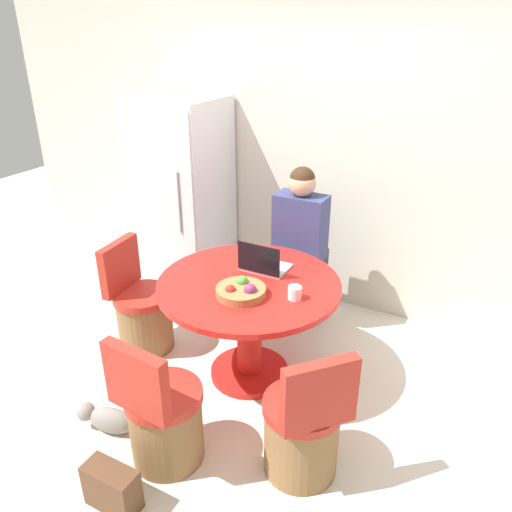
% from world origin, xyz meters
% --- Properties ---
extents(ground_plane, '(12.00, 12.00, 0.00)m').
position_xyz_m(ground_plane, '(0.00, 0.00, 0.00)').
color(ground_plane, beige).
extents(wall_back, '(7.00, 0.06, 2.60)m').
position_xyz_m(wall_back, '(0.00, 1.59, 1.30)').
color(wall_back, beige).
rests_on(wall_back, ground_plane).
extents(refrigerator, '(0.75, 0.69, 1.77)m').
position_xyz_m(refrigerator, '(-1.29, 1.20, 0.89)').
color(refrigerator, silver).
rests_on(refrigerator, ground_plane).
extents(dining_table, '(1.23, 1.23, 0.77)m').
position_xyz_m(dining_table, '(-0.08, 0.26, 0.55)').
color(dining_table, red).
rests_on(dining_table, ground_plane).
extents(chair_near_camera, '(0.45, 0.45, 0.87)m').
position_xyz_m(chair_near_camera, '(-0.14, -0.65, 0.29)').
color(chair_near_camera, brown).
rests_on(chair_near_camera, ground_plane).
extents(chair_left_side, '(0.45, 0.45, 0.87)m').
position_xyz_m(chair_left_side, '(-0.98, 0.18, 0.29)').
color(chair_left_side, brown).
rests_on(chair_left_side, ground_plane).
extents(chair_near_right_corner, '(0.52, 0.51, 0.87)m').
position_xyz_m(chair_near_right_corner, '(0.59, -0.35, 0.29)').
color(chair_near_right_corner, brown).
rests_on(chair_near_right_corner, ground_plane).
extents(person_seated, '(0.40, 0.37, 1.36)m').
position_xyz_m(person_seated, '(-0.05, 1.10, 0.76)').
color(person_seated, '#2D2D38').
rests_on(person_seated, ground_plane).
extents(laptop, '(0.32, 0.24, 0.22)m').
position_xyz_m(laptop, '(-0.07, 0.46, 0.81)').
color(laptop, '#B7B7BC').
rests_on(laptop, dining_table).
extents(fruit_bowl, '(0.32, 0.32, 0.10)m').
position_xyz_m(fruit_bowl, '(-0.04, 0.08, 0.80)').
color(fruit_bowl, olive).
rests_on(fruit_bowl, dining_table).
extents(coffee_cup, '(0.09, 0.09, 0.09)m').
position_xyz_m(coffee_cup, '(0.28, 0.20, 0.81)').
color(coffee_cup, white).
rests_on(coffee_cup, dining_table).
extents(cat, '(0.43, 0.20, 0.18)m').
position_xyz_m(cat, '(-0.60, -0.65, 0.09)').
color(cat, gray).
rests_on(cat, ground_plane).
extents(handbag, '(0.30, 0.14, 0.26)m').
position_xyz_m(handbag, '(-0.20, -1.04, 0.13)').
color(handbag, brown).
rests_on(handbag, ground_plane).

